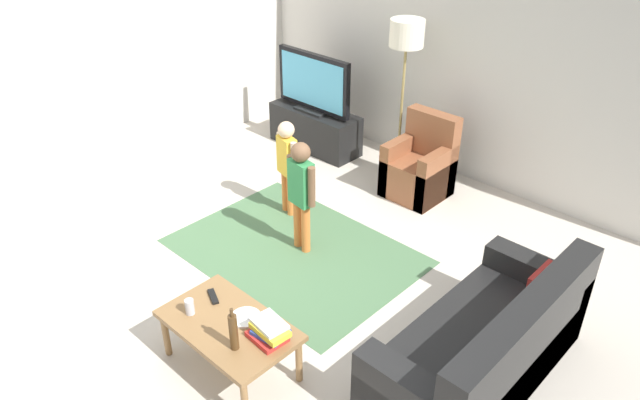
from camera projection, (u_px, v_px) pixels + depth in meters
name	position (u px, v px, depth m)	size (l,w,h in m)	color
ground	(272.00, 290.00, 5.21)	(7.80, 7.80, 0.00)	beige
wall_back	(476.00, 59.00, 6.39)	(6.00, 0.12, 2.70)	silver
wall_left	(73.00, 62.00, 6.29)	(0.12, 6.00, 2.70)	silver
area_rug	(295.00, 251.00, 5.70)	(2.20, 1.60, 0.01)	#4C724C
tv_stand	(315.00, 129.00, 7.52)	(1.20, 0.44, 0.50)	black
tv	(314.00, 83.00, 7.20)	(1.10, 0.28, 0.71)	black
couch	(489.00, 351.00, 4.19)	(0.80, 1.80, 0.86)	black
armchair	(421.00, 169.00, 6.51)	(0.60, 0.60, 0.90)	brown
floor_lamp	(406.00, 42.00, 6.25)	(0.36, 0.36, 1.78)	#262626
child_near_tv	(287.00, 160.00, 6.00)	(0.33, 0.17, 1.02)	orange
child_center	(301.00, 187.00, 5.41)	(0.37, 0.18, 1.11)	orange
coffee_table	(229.00, 328.00, 4.27)	(1.00, 0.60, 0.42)	olive
book_stack	(269.00, 331.00, 4.08)	(0.30, 0.23, 0.13)	red
bottle	(233.00, 332.00, 3.97)	(0.06, 0.06, 0.34)	#4C3319
tv_remote	(213.00, 296.00, 4.48)	(0.17, 0.05, 0.02)	black
soda_can	(190.00, 307.00, 4.31)	(0.07, 0.07, 0.12)	silver
plate	(246.00, 317.00, 4.29)	(0.22, 0.22, 0.02)	white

